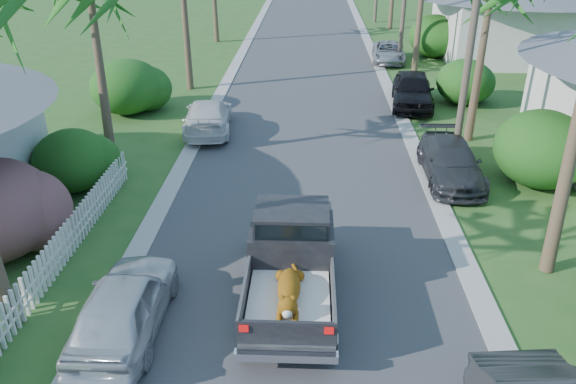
{
  "coord_description": "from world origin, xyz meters",
  "views": [
    {
      "loc": [
        0.23,
        -6.33,
        8.04
      ],
      "look_at": [
        -0.31,
        7.17,
        1.4
      ],
      "focal_mm": 35.0,
      "sensor_mm": 36.0,
      "label": 1
    }
  ],
  "objects_px": {
    "parked_car_lf": "(208,116)",
    "utility_pole_b": "(472,32)",
    "parked_car_rm": "(451,162)",
    "parked_car_ln": "(124,306)",
    "parked_car_rd": "(389,52)",
    "parked_car_rf": "(412,90)",
    "pickup_truck": "(291,254)",
    "house_right_far": "(518,23)"
  },
  "relations": [
    {
      "from": "parked_car_rf",
      "to": "parked_car_ln",
      "type": "distance_m",
      "value": 18.5
    },
    {
      "from": "parked_car_rm",
      "to": "parked_car_rf",
      "type": "xyz_separation_m",
      "value": [
        0.0,
        8.2,
        0.15
      ]
    },
    {
      "from": "parked_car_rm",
      "to": "parked_car_rd",
      "type": "height_order",
      "value": "parked_car_rm"
    },
    {
      "from": "parked_car_lf",
      "to": "house_right_far",
      "type": "distance_m",
      "value": 22.29
    },
    {
      "from": "pickup_truck",
      "to": "parked_car_lf",
      "type": "height_order",
      "value": "pickup_truck"
    },
    {
      "from": "parked_car_rf",
      "to": "parked_car_rd",
      "type": "xyz_separation_m",
      "value": [
        0.0,
        9.06,
        -0.2
      ]
    },
    {
      "from": "utility_pole_b",
      "to": "parked_car_rm",
      "type": "bearing_deg",
      "value": -108.74
    },
    {
      "from": "parked_car_rm",
      "to": "house_right_far",
      "type": "bearing_deg",
      "value": 67.53
    },
    {
      "from": "pickup_truck",
      "to": "parked_car_ln",
      "type": "bearing_deg",
      "value": -154.26
    },
    {
      "from": "parked_car_rm",
      "to": "parked_car_lf",
      "type": "height_order",
      "value": "parked_car_lf"
    },
    {
      "from": "parked_car_rd",
      "to": "house_right_far",
      "type": "distance_m",
      "value": 8.29
    },
    {
      "from": "parked_car_rf",
      "to": "parked_car_rd",
      "type": "bearing_deg",
      "value": 96.64
    },
    {
      "from": "pickup_truck",
      "to": "house_right_far",
      "type": "relative_size",
      "value": 0.57
    },
    {
      "from": "parked_car_lf",
      "to": "utility_pole_b",
      "type": "distance_m",
      "value": 10.66
    },
    {
      "from": "pickup_truck",
      "to": "parked_car_rd",
      "type": "height_order",
      "value": "pickup_truck"
    },
    {
      "from": "parked_car_rm",
      "to": "parked_car_lf",
      "type": "bearing_deg",
      "value": 154.56
    },
    {
      "from": "parked_car_rm",
      "to": "parked_car_ln",
      "type": "xyz_separation_m",
      "value": [
        -8.6,
        -8.18,
        0.05
      ]
    },
    {
      "from": "parked_car_ln",
      "to": "house_right_far",
      "type": "bearing_deg",
      "value": -121.84
    },
    {
      "from": "parked_car_rf",
      "to": "parked_car_ln",
      "type": "xyz_separation_m",
      "value": [
        -8.6,
        -16.38,
        -0.1
      ]
    },
    {
      "from": "parked_car_rd",
      "to": "utility_pole_b",
      "type": "distance_m",
      "value": 16.02
    },
    {
      "from": "parked_car_rd",
      "to": "utility_pole_b",
      "type": "relative_size",
      "value": 0.46
    },
    {
      "from": "pickup_truck",
      "to": "utility_pole_b",
      "type": "xyz_separation_m",
      "value": [
        5.73,
        8.28,
        3.59
      ]
    },
    {
      "from": "parked_car_lf",
      "to": "parked_car_rd",
      "type": "bearing_deg",
      "value": -130.79
    },
    {
      "from": "parked_car_ln",
      "to": "utility_pole_b",
      "type": "distance_m",
      "value": 14.1
    },
    {
      "from": "parked_car_rd",
      "to": "house_right_far",
      "type": "xyz_separation_m",
      "value": [
        8.0,
        1.51,
        1.54
      ]
    },
    {
      "from": "parked_car_lf",
      "to": "house_right_far",
      "type": "relative_size",
      "value": 0.5
    },
    {
      "from": "parked_car_rm",
      "to": "parked_car_lf",
      "type": "distance_m",
      "value": 9.97
    },
    {
      "from": "parked_car_rd",
      "to": "parked_car_lf",
      "type": "relative_size",
      "value": 0.92
    },
    {
      "from": "parked_car_rm",
      "to": "pickup_truck",
      "type": "bearing_deg",
      "value": -127.65
    },
    {
      "from": "parked_car_rd",
      "to": "pickup_truck",
      "type": "bearing_deg",
      "value": -97.66
    },
    {
      "from": "parked_car_rm",
      "to": "utility_pole_b",
      "type": "height_order",
      "value": "utility_pole_b"
    },
    {
      "from": "parked_car_rd",
      "to": "parked_car_lf",
      "type": "bearing_deg",
      "value": -120.29
    },
    {
      "from": "pickup_truck",
      "to": "utility_pole_b",
      "type": "bearing_deg",
      "value": 55.28
    },
    {
      "from": "parked_car_rm",
      "to": "utility_pole_b",
      "type": "distance_m",
      "value": 4.38
    },
    {
      "from": "parked_car_rf",
      "to": "parked_car_rd",
      "type": "height_order",
      "value": "parked_car_rf"
    },
    {
      "from": "parked_car_rd",
      "to": "parked_car_rf",
      "type": "bearing_deg",
      "value": -85.48
    },
    {
      "from": "parked_car_ln",
      "to": "parked_car_rd",
      "type": "bearing_deg",
      "value": -108.88
    },
    {
      "from": "parked_car_rm",
      "to": "utility_pole_b",
      "type": "xyz_separation_m",
      "value": [
        0.6,
        1.77,
        3.97
      ]
    },
    {
      "from": "parked_car_rf",
      "to": "utility_pole_b",
      "type": "bearing_deg",
      "value": -78.03
    },
    {
      "from": "parked_car_ln",
      "to": "parked_car_rm",
      "type": "bearing_deg",
      "value": -136.64
    },
    {
      "from": "parked_car_rf",
      "to": "parked_car_ln",
      "type": "height_order",
      "value": "parked_car_rf"
    },
    {
      "from": "parked_car_rm",
      "to": "parked_car_rd",
      "type": "relative_size",
      "value": 1.05
    }
  ]
}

